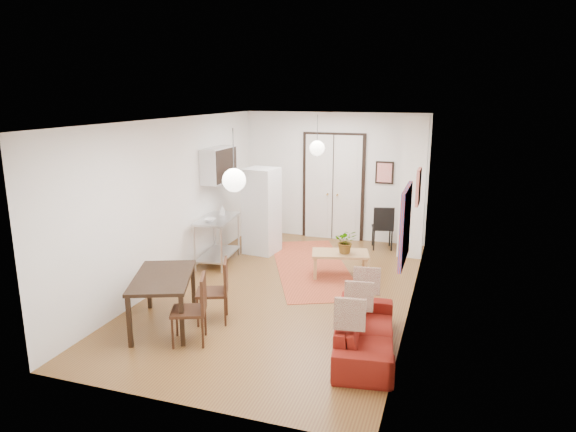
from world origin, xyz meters
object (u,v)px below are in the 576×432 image
(dining_table, at_px, (163,281))
(dining_chair_near, at_px, (215,284))
(coffee_table, at_px, (340,256))
(dining_chair_far, at_px, (192,302))
(fridge, at_px, (262,211))
(black_side_chair, at_px, (383,222))
(sofa, at_px, (365,332))
(kitchen_counter, at_px, (217,234))

(dining_table, bearing_deg, dining_chair_near, 36.57)
(coffee_table, height_order, dining_chair_far, dining_chair_far)
(fridge, distance_m, dining_chair_near, 3.39)
(dining_table, distance_m, black_side_chair, 5.51)
(black_side_chair, bearing_deg, sofa, 81.87)
(dining_chair_far, bearing_deg, dining_table, -134.88)
(kitchen_counter, bearing_deg, black_side_chair, 28.46)
(kitchen_counter, distance_m, dining_table, 2.87)
(dining_chair_near, bearing_deg, black_side_chair, 135.60)
(black_side_chair, bearing_deg, dining_chair_far, 56.67)
(dining_chair_near, bearing_deg, kitchen_counter, -176.87)
(sofa, relative_size, kitchen_counter, 1.47)
(sofa, distance_m, kitchen_counter, 4.36)
(sofa, height_order, kitchen_counter, kitchen_counter)
(coffee_table, bearing_deg, sofa, -70.67)
(kitchen_counter, xyz_separation_m, black_side_chair, (2.97, 2.10, -0.04))
(sofa, bearing_deg, fridge, 30.22)
(coffee_table, bearing_deg, dining_chair_near, -119.81)
(fridge, xyz_separation_m, dining_chair_near, (0.53, -3.32, -0.35))
(sofa, relative_size, dining_chair_near, 1.96)
(fridge, bearing_deg, dining_table, -84.08)
(sofa, xyz_separation_m, black_side_chair, (-0.46, 4.78, 0.29))
(sofa, xyz_separation_m, dining_chair_near, (-2.32, 0.29, 0.28))
(coffee_table, distance_m, black_side_chair, 2.15)
(fridge, bearing_deg, kitchen_counter, -114.47)
(fridge, xyz_separation_m, dining_chair_far, (0.53, -4.02, -0.35))
(coffee_table, xyz_separation_m, dining_table, (-1.97, -2.84, 0.29))
(kitchen_counter, relative_size, dining_chair_near, 1.34)
(dining_table, bearing_deg, coffee_table, 55.23)
(fridge, bearing_deg, dining_chair_near, -73.96)
(fridge, distance_m, dining_table, 3.78)
(fridge, relative_size, dining_chair_far, 1.90)
(dining_table, bearing_deg, sofa, 2.99)
(fridge, bearing_deg, black_side_chair, 32.79)
(sofa, height_order, dining_chair_far, dining_chair_far)
(coffee_table, relative_size, kitchen_counter, 0.90)
(black_side_chair, bearing_deg, kitchen_counter, 21.73)
(coffee_table, relative_size, fridge, 0.63)
(dining_chair_far, bearing_deg, coffee_table, 134.22)
(sofa, height_order, black_side_chair, black_side_chair)
(fridge, height_order, black_side_chair, fridge)
(dining_chair_near, relative_size, black_side_chair, 1.00)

